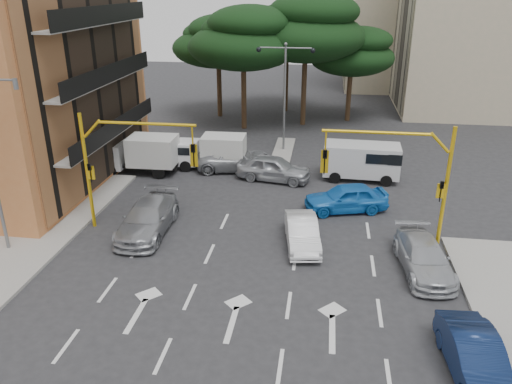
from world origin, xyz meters
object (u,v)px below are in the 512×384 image
Objects in this scene: car_blue_compact at (346,198)px; car_silver_parked at (424,257)px; car_silver_wagon at (148,218)px; car_navy_parked at (475,358)px; signal_mast_right at (407,171)px; signal_mast_left at (120,157)px; box_truck_a at (140,155)px; van_white at (361,162)px; car_silver_cross_a at (236,159)px; car_white_hatch at (302,232)px; box_truck_b at (211,152)px; car_silver_cross_b at (274,168)px; street_lamp_center at (285,79)px.

car_silver_parked is (3.21, -5.92, -0.09)m from car_blue_compact.
car_navy_parked is at bearing -31.85° from car_silver_wagon.
car_silver_wagon is at bearing -178.89° from signal_mast_right.
signal_mast_left is 1.39× the size of car_navy_parked.
car_silver_wagon is 16.00m from car_navy_parked.
car_silver_wagon is 8.95m from box_truck_a.
car_navy_parked is 0.91× the size of van_white.
signal_mast_left is 10.78m from car_silver_cross_a.
car_white_hatch is 0.87× the size of box_truck_b.
signal_mast_right is 1.45× the size of car_white_hatch.
box_truck_a reaches higher than car_white_hatch.
car_silver_cross_b is 8.94m from box_truck_a.
car_blue_compact is at bearing 102.51° from car_navy_parked.
signal_mast_right is 1.26× the size of car_silver_parked.
car_blue_compact is 0.96× the size of box_truck_b.
car_silver_cross_a is (3.98, 9.51, -3.15)m from signal_mast_left.
car_silver_cross_a is at bearing -92.20° from van_white.
car_silver_wagon is at bearing 153.28° from car_silver_cross_a.
signal_mast_right is at bearing -145.65° from car_silver_cross_a.
car_blue_compact is 0.86× the size of car_silver_cross_a.
car_silver_cross_b is at bearing 49.64° from signal_mast_left.
car_navy_parked is at bearing 1.37° from car_blue_compact.
van_white reaches higher than car_blue_compact.
car_blue_compact is 10.57m from box_truck_b.
street_lamp_center is 1.81× the size of car_navy_parked.
car_white_hatch is 0.91× the size of car_blue_compact.
car_silver_parked is 19.46m from box_truck_a.
car_navy_parked is 0.90× the size of car_silver_parked.
box_truck_b is (-12.66, 17.98, 0.46)m from car_navy_parked.
signal_mast_right reaches higher than car_blue_compact.
signal_mast_left is at bearing 149.68° from car_silver_cross_b.
signal_mast_right is at bearing 104.45° from car_silver_parked.
van_white is 14.46m from box_truck_a.
car_silver_parked is at bearing -122.29° from box_truck_a.
car_white_hatch is at bearing -128.15° from box_truck_a.
signal_mast_left reaches higher than car_silver_parked.
car_silver_parked is 16.79m from box_truck_b.
van_white reaches higher than box_truck_b.
car_blue_compact is at bearing -66.74° from street_lamp_center.
signal_mast_right is 12.76m from car_silver_wagon.
van_white is 9.95m from box_truck_b.
signal_mast_right is 15.02m from box_truck_b.
street_lamp_center is (-6.80, 14.01, 1.54)m from signal_mast_right.
car_silver_cross_a is 1.12× the size of van_white.
car_silver_cross_a reaches higher than car_silver_parked.
street_lamp_center is 1.45× the size of car_silver_wagon.
street_lamp_center is at bearing -172.44° from car_blue_compact.
signal_mast_left reaches higher than box_truck_a.
street_lamp_center is at bearing 89.77° from car_white_hatch.
car_silver_wagon is at bearing -48.24° from van_white.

